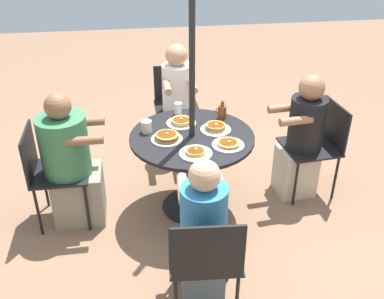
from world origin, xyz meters
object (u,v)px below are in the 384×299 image
diner_east (203,237)px  pancake_plate_b (181,122)px  pancake_plate_c (167,137)px  patio_chair_north (50,168)px  diner_south (302,141)px  patio_chair_west (176,101)px  syrup_bottle (222,112)px  pancake_plate_d (215,128)px  pancake_plate_a (228,144)px  patio_chair_south (319,141)px  diner_north (71,166)px  patio_table (192,151)px  coffee_cup (146,127)px  pancake_plate_e (196,153)px  drinking_glass_a (178,109)px  patio_chair_east (205,256)px  diner_west (178,104)px

diner_east → pancake_plate_b: (-0.01, -1.23, 0.23)m
pancake_plate_c → pancake_plate_b: bearing=-119.4°
patio_chair_north → diner_south: bearing=92.6°
diner_east → patio_chair_west: size_ratio=1.29×
pancake_plate_b → syrup_bottle: syrup_bottle is taller
syrup_bottle → pancake_plate_d: bearing=66.0°
pancake_plate_a → diner_east: bearing=67.7°
patio_chair_west → pancake_plate_c: patio_chair_west is taller
patio_chair_south → pancake_plate_b: bearing=79.5°
diner_north → pancake_plate_d: bearing=92.9°
patio_table → coffee_cup: (0.37, -0.11, 0.20)m
patio_table → pancake_plate_a: bearing=141.4°
patio_chair_west → pancake_plate_b: size_ratio=3.38×
patio_chair_west → pancake_plate_b: bearing=86.4°
patio_chair_south → coffee_cup: (1.55, 0.01, 0.27)m
patio_table → pancake_plate_e: (0.01, 0.30, 0.16)m
diner_east → drinking_glass_a: (0.00, -1.43, 0.27)m
diner_south → syrup_bottle: 0.77m
patio_table → pancake_plate_b: 0.29m
patio_chair_north → diner_south: diner_south is taller
patio_table → patio_chair_west: bearing=-89.4°
diner_north → syrup_bottle: 1.38m
patio_chair_east → patio_chair_west: (-0.07, -2.37, 0.00)m
patio_chair_east → patio_chair_north: bearing=137.0°
diner_west → pancake_plate_b: diner_west is taller
syrup_bottle → drinking_glass_a: (0.38, -0.13, -0.01)m
syrup_bottle → pancake_plate_e: bearing=61.2°
patio_chair_west → pancake_plate_b: 0.99m
patio_chair_east → diner_north: bearing=132.1°
patio_chair_east → pancake_plate_a: (-0.34, -0.97, 0.23)m
diner_south → pancake_plate_b: bearing=77.9°
patio_chair_east → syrup_bottle: (-0.39, -1.47, 0.28)m
patio_table → pancake_plate_d: (-0.21, -0.06, 0.17)m
patio_table → coffee_cup: size_ratio=9.95×
patio_chair_north → diner_south: size_ratio=0.75×
diner_north → syrup_bottle: diner_north is taller
diner_north → diner_south: (-2.02, -0.11, 0.02)m
diner_west → pancake_plate_d: size_ratio=4.60×
diner_north → patio_chair_north: bearing=-90.0°
patio_chair_west → pancake_plate_a: patio_chair_west is taller
pancake_plate_b → drinking_glass_a: size_ratio=2.30×
patio_table → patio_chair_south: 1.19m
patio_chair_north → diner_east: size_ratio=0.77×
diner_north → diner_south: bearing=92.8°
pancake_plate_b → pancake_plate_d: bearing=149.6°
patio_chair_north → patio_chair_south: (-2.36, -0.13, 0.00)m
pancake_plate_b → pancake_plate_d: (-0.27, 0.16, 0.00)m
patio_chair_south → pancake_plate_b: size_ratio=3.38×
diner_west → pancake_plate_b: bearing=85.7°
patio_chair_north → patio_chair_south: bearing=92.8°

